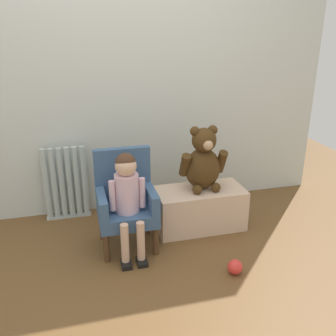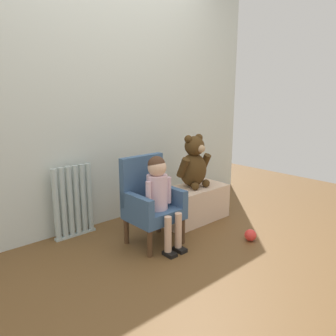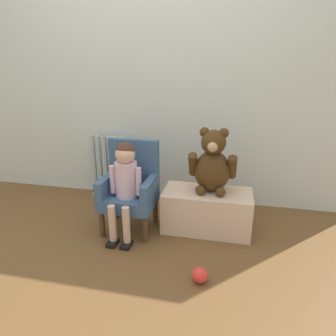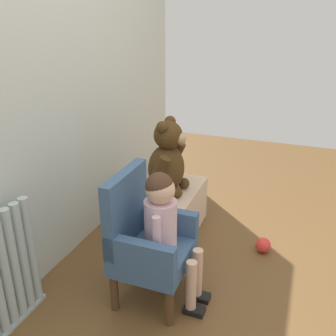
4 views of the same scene
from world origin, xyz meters
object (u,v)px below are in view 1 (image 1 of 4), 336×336
object	(u,v)px
large_teddy_bear	(203,162)
child_figure	(127,190)
toy_ball	(235,267)
low_bench	(200,208)
radiator	(66,184)
child_armchair	(126,200)

from	to	relation	value
large_teddy_bear	child_figure	bearing A→B (deg)	-160.01
large_teddy_bear	toy_ball	distance (m)	0.85
low_bench	toy_ball	size ratio (longest dim) A/B	7.02
radiator	low_bench	distance (m)	1.14
child_armchair	low_bench	distance (m)	0.65
child_armchair	child_figure	world-z (taller)	child_figure
low_bench	child_figure	bearing A→B (deg)	-161.39
child_armchair	low_bench	bearing A→B (deg)	8.68
radiator	large_teddy_bear	distance (m)	1.17
radiator	large_teddy_bear	world-z (taller)	large_teddy_bear
radiator	low_bench	size ratio (longest dim) A/B	0.90
radiator	child_armchair	distance (m)	0.68
child_figure	low_bench	world-z (taller)	child_figure
child_armchair	toy_ball	bearing A→B (deg)	-41.41
radiator	large_teddy_bear	xyz separation A→B (m)	(1.06, -0.42, 0.25)
child_figure	toy_ball	bearing A→B (deg)	-35.17
low_bench	large_teddy_bear	bearing A→B (deg)	45.67
toy_ball	low_bench	bearing A→B (deg)	92.09
child_armchair	child_figure	xyz separation A→B (m)	(-0.00, -0.11, 0.13)
low_bench	child_armchair	bearing A→B (deg)	-171.32
large_teddy_bear	toy_ball	world-z (taller)	large_teddy_bear
radiator	child_figure	bearing A→B (deg)	-56.77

